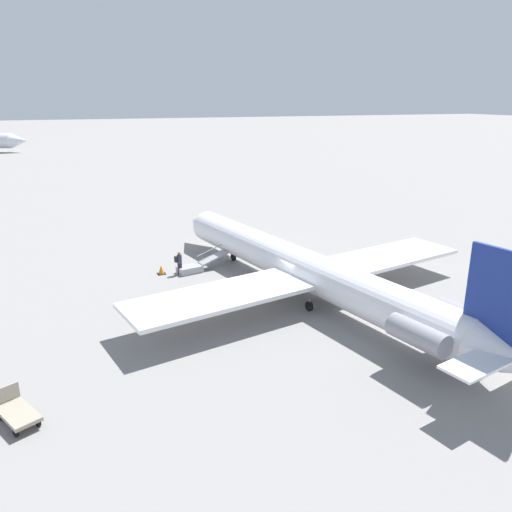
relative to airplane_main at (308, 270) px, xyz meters
name	(u,v)px	position (x,y,z in m)	size (l,w,h in m)	color
ground_plane	(298,294)	(0.93, 0.19, -1.97)	(600.00, 600.00, 0.00)	gray
airplane_main	(308,270)	(0.00, 0.00, 0.00)	(31.95, 24.73, 6.60)	white
boarding_stairs	(195,267)	(7.82, 5.51, -1.60)	(1.83, 4.14, 1.66)	#99999E
passenger	(179,261)	(7.65, 6.71, -0.97)	(0.39, 0.56, 1.74)	#23232D
luggage_cart	(16,412)	(-7.43, 16.89, -1.51)	(2.46, 1.95, 1.22)	#9E937F
traffic_cone_near_stairs	(161,270)	(8.18, 7.97, -1.66)	(0.61, 0.61, 0.67)	black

